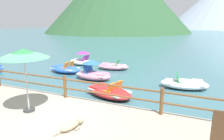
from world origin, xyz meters
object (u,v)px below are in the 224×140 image
at_px(pedal_boat_0, 65,69).
at_px(pedal_boat_1, 184,84).
at_px(pedal_boat_2, 82,60).
at_px(pedal_boat_5, 113,66).
at_px(pedal_boat_4, 93,73).
at_px(pedal_boat_6, 109,91).
at_px(beach_umbrella, 23,54).
at_px(dog_resting, 72,125).

distance_m(pedal_boat_0, pedal_boat_1, 8.09).
bearing_deg(pedal_boat_2, pedal_boat_5, -9.47).
distance_m(pedal_boat_1, pedal_boat_4, 5.41).
height_order(pedal_boat_0, pedal_boat_2, pedal_boat_2).
bearing_deg(pedal_boat_6, beach_umbrella, -115.16).
height_order(pedal_boat_0, pedal_boat_1, pedal_boat_1).
xyz_separation_m(pedal_boat_0, pedal_boat_1, (8.08, -0.37, 0.00)).
bearing_deg(pedal_boat_4, dog_resting, -66.71).
relative_size(pedal_boat_1, pedal_boat_2, 1.18).
bearing_deg(pedal_boat_6, pedal_boat_0, 147.26).
height_order(pedal_boat_4, pedal_boat_6, pedal_boat_4).
height_order(dog_resting, pedal_boat_4, pedal_boat_4).
bearing_deg(beach_umbrella, pedal_boat_0, 116.30).
height_order(pedal_boat_2, pedal_boat_6, pedal_boat_2).
distance_m(dog_resting, pedal_boat_4, 6.71).
relative_size(dog_resting, pedal_boat_6, 0.37).
distance_m(pedal_boat_1, pedal_boat_2, 8.90).
bearing_deg(pedal_boat_0, pedal_boat_2, 95.43).
xyz_separation_m(dog_resting, pedal_boat_0, (-5.34, 6.96, -0.27)).
xyz_separation_m(pedal_boat_0, pedal_boat_4, (2.69, -0.79, 0.14)).
bearing_deg(pedal_boat_0, pedal_boat_6, -32.74).
relative_size(pedal_boat_0, pedal_boat_2, 1.13).
height_order(pedal_boat_2, pedal_boat_5, pedal_boat_2).
bearing_deg(beach_umbrella, pedal_boat_2, 110.60).
xyz_separation_m(pedal_boat_0, pedal_boat_2, (-0.26, 2.74, 0.13)).
bearing_deg(pedal_boat_5, pedal_boat_1, -26.15).
bearing_deg(dog_resting, pedal_boat_1, 67.41).
relative_size(pedal_boat_0, pedal_boat_4, 1.05).
height_order(dog_resting, pedal_boat_5, pedal_boat_5).
bearing_deg(beach_umbrella, pedal_boat_1, 51.62).
bearing_deg(beach_umbrella, dog_resting, -11.82).
xyz_separation_m(beach_umbrella, pedal_boat_5, (-0.46, 8.75, -2.21)).
xyz_separation_m(pedal_boat_4, pedal_boat_5, (0.07, 3.03, -0.16)).
bearing_deg(pedal_boat_0, pedal_boat_5, 39.03).
xyz_separation_m(pedal_boat_0, pedal_boat_6, (4.82, -3.10, -0.01)).
bearing_deg(pedal_boat_1, pedal_boat_6, -140.09).
bearing_deg(pedal_boat_0, beach_umbrella, -63.70).
xyz_separation_m(beach_umbrella, pedal_boat_2, (-3.48, 9.25, -2.06)).
distance_m(dog_resting, pedal_boat_1, 7.13).
relative_size(pedal_boat_0, pedal_boat_5, 1.00).
bearing_deg(pedal_boat_1, pedal_boat_2, 159.52).
relative_size(pedal_boat_1, pedal_boat_4, 1.09).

